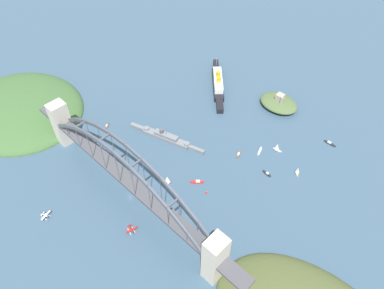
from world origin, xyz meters
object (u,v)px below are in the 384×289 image
Objects in this scene: ocean_liner at (218,83)px; small_boat_4 at (260,151)px; small_boat_1 at (277,147)px; channel_marker_buoy at (206,192)px; small_boat_3 at (267,173)px; small_boat_7 at (197,182)px; harbor_arch_bridge at (126,178)px; seaplane_taxiing_near_bridge at (46,216)px; fort_island_mid_harbor at (279,103)px; small_boat_0 at (167,179)px; seaplane_second_in_formation at (131,230)px; small_boat_5 at (239,154)px; small_boat_6 at (298,170)px; naval_cruiser at (166,137)px; small_boat_2 at (107,126)px; small_boat_8 at (330,143)px.

small_boat_4 is at bearing -26.41° from ocean_liner.
small_boat_1 is 89.11m from channel_marker_buoy.
small_boat_1 reaches higher than small_boat_3.
small_boat_7 is at bearing -127.22° from small_boat_3.
harbor_arch_bridge reaches higher than channel_marker_buoy.
seaplane_taxiing_near_bridge is 139.08m from channel_marker_buoy.
fort_island_mid_harbor is 141.91m from small_boat_7.
small_boat_1 is (94.85, 201.25, 2.36)m from seaplane_taxiing_near_bridge.
small_boat_0 is at bearing -154.21° from channel_marker_buoy.
harbor_arch_bridge is at bearing -109.66° from small_boat_0.
seaplane_second_in_formation is (27.74, -20.63, -25.20)m from harbor_arch_bridge.
small_boat_0 reaches higher than channel_marker_buoy.
small_boat_5 is at bearing 71.00° from small_boat_0.
ocean_liner is at bearing 142.29° from small_boat_5.
ocean_liner is at bearing -163.95° from fort_island_mid_harbor.
small_boat_6 is at bearing 2.94° from small_boat_4.
naval_cruiser is 7.68× the size of small_boat_4.
small_boat_5 is at bearing -80.55° from fort_island_mid_harbor.
small_boat_2 is at bearing -106.15° from ocean_liner.
harbor_arch_bridge is at bearing 143.36° from seaplane_second_in_formation.
small_boat_6 is 94.69m from small_boat_7.
seaplane_second_in_formation is 162.33m from small_boat_1.
small_boat_8 is (143.95, 8.79, -5.23)m from ocean_liner.
small_boat_5 is at bearing -126.04° from small_boat_1.
small_boat_0 is 0.91× the size of small_boat_5.
small_boat_4 is 1.04× the size of small_boat_7.
small_boat_5 is at bearing 84.11° from small_boat_7.
small_boat_0 is 0.79× the size of small_boat_8.
small_boat_5 is at bearing 28.06° from naval_cruiser.
ocean_liner is 7.91× the size of small_boat_3.
seaplane_second_in_formation reaches higher than small_boat_7.
small_boat_2 reaches higher than small_boat_5.
seaplane_second_in_formation is 214.26m from small_boat_8.
channel_marker_buoy is (80.61, 113.34, -0.81)m from seaplane_taxiing_near_bridge.
small_boat_2 is 142.33m from small_boat_5.
small_boat_8 is at bearing 61.18° from small_boat_0.
ocean_liner is 27.12× the size of channel_marker_buoy.
small_boat_6 is at bearing 59.28° from channel_marker_buoy.
ocean_liner is at bearing 73.85° from small_boat_2.
small_boat_4 is (-10.53, -13.51, -3.53)m from small_boat_1.
small_boat_4 is at bearing -127.94° from small_boat_1.
small_boat_4 is (37.41, 90.69, -3.99)m from small_boat_0.
ocean_liner reaches higher than small_boat_7.
fort_island_mid_harbor is 4.36× the size of small_boat_0.
naval_cruiser is 7.53× the size of small_boat_5.
small_boat_0 is at bearing -130.47° from small_boat_6.
seaplane_second_in_formation reaches higher than small_boat_3.
seaplane_taxiing_near_bridge is at bearing -62.45° from small_boat_2.
small_boat_7 reaches higher than small_boat_5.
seaplane_second_in_formation reaches higher than small_boat_8.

